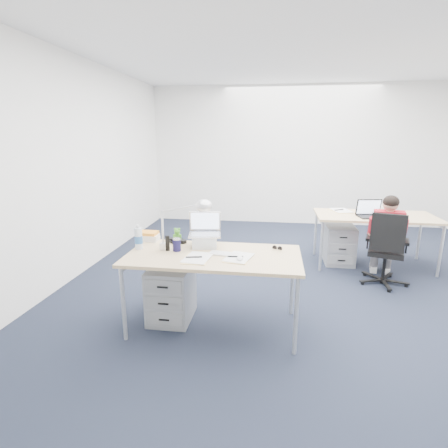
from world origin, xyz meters
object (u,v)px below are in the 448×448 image
at_px(desk_far, 375,218).
at_px(computer_mouse, 240,259).
at_px(office_chair, 384,264).
at_px(dark_laptop, 372,208).
at_px(book_stack, 149,236).
at_px(headphones, 177,240).
at_px(drawer_pedestal_near, 171,293).
at_px(bear_figurine, 177,236).
at_px(drawer_pedestal_far, 339,244).
at_px(silver_laptop, 205,231).
at_px(desk_near, 213,259).
at_px(sunglasses, 277,248).
at_px(can_koozie, 177,245).
at_px(seated_person, 386,238).
at_px(water_bottle, 139,237).
at_px(far_cup, 383,208).
at_px(wireless_keyboard, 224,254).
at_px(cordless_phone, 167,243).
at_px(desk_lamp, 178,224).

bearing_deg(desk_far, computer_mouse, -128.79).
distance_m(office_chair, dark_laptop, 0.79).
relative_size(desk_far, book_stack, 7.85).
bearing_deg(headphones, dark_laptop, 52.94).
bearing_deg(drawer_pedestal_near, bear_figurine, 84.01).
relative_size(computer_mouse, book_stack, 0.47).
distance_m(drawer_pedestal_near, drawer_pedestal_far, 2.73).
height_order(bear_figurine, dark_laptop, dark_laptop).
bearing_deg(silver_laptop, desk_near, -69.26).
xyz_separation_m(book_stack, sunglasses, (1.33, -0.12, -0.03)).
height_order(headphones, book_stack, book_stack).
bearing_deg(can_koozie, seated_person, 31.08).
xyz_separation_m(desk_near, silver_laptop, (-0.12, 0.22, 0.21)).
bearing_deg(desk_near, book_stack, 154.98).
distance_m(book_stack, sunglasses, 1.34).
bearing_deg(silver_laptop, drawer_pedestal_near, -167.24).
distance_m(water_bottle, far_cup, 3.57).
bearing_deg(water_bottle, book_stack, 91.97).
relative_size(desk_near, sunglasses, 15.47).
bearing_deg(drawer_pedestal_far, drawer_pedestal_near, -135.29).
distance_m(desk_far, wireless_keyboard, 2.69).
bearing_deg(cordless_phone, water_bottle, 160.69).
relative_size(wireless_keyboard, far_cup, 2.48).
xyz_separation_m(drawer_pedestal_near, cordless_phone, (-0.01, -0.04, 0.53)).
bearing_deg(headphones, can_koozie, -55.32).
bearing_deg(cordless_phone, headphones, 69.71).
height_order(office_chair, drawer_pedestal_far, office_chair).
height_order(drawer_pedestal_far, computer_mouse, computer_mouse).
bearing_deg(far_cup, dark_laptop, -122.53).
distance_m(computer_mouse, cordless_phone, 0.73).
bearing_deg(cordless_phone, desk_lamp, 2.96).
bearing_deg(headphones, wireless_keyboard, -10.98).
relative_size(desk_near, can_koozie, 12.79).
xyz_separation_m(sunglasses, dark_laptop, (1.26, 1.57, 0.11)).
relative_size(desk_far, seated_person, 1.45).
xyz_separation_m(seated_person, bear_figurine, (-2.36, -1.15, 0.26)).
bearing_deg(sunglasses, computer_mouse, -108.23).
height_order(can_koozie, sunglasses, can_koozie).
relative_size(drawer_pedestal_far, dark_laptop, 1.63).
height_order(computer_mouse, far_cup, far_cup).
height_order(desk_near, can_koozie, can_koozie).
relative_size(bear_figurine, book_stack, 0.80).
distance_m(silver_laptop, headphones, 0.36).
distance_m(computer_mouse, sunglasses, 0.49).
bearing_deg(wireless_keyboard, dark_laptop, 57.59).
xyz_separation_m(wireless_keyboard, far_cup, (2.01, 2.20, 0.05)).
bearing_deg(sunglasses, desk_lamp, -146.89).
bearing_deg(water_bottle, cordless_phone, -2.36).
distance_m(seated_person, desk_lamp, 2.70).
height_order(can_koozie, book_stack, can_koozie).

